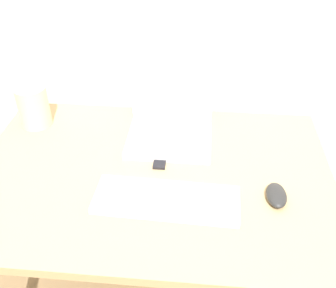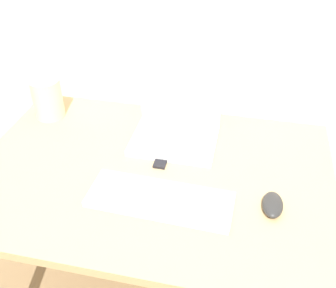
% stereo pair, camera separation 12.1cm
% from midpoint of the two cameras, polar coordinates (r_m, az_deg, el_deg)
% --- Properties ---
extents(desk, '(1.15, 0.78, 0.78)m').
position_cam_midpoint_polar(desk, '(1.33, -4.89, -7.53)').
color(desk, tan).
rests_on(desk, ground_plane).
extents(laptop, '(0.29, 0.24, 0.25)m').
position_cam_midpoint_polar(laptop, '(1.38, -2.22, 2.75)').
color(laptop, white).
rests_on(laptop, desk).
extents(keyboard, '(0.43, 0.17, 0.02)m').
position_cam_midpoint_polar(keyboard, '(1.15, -3.25, -8.21)').
color(keyboard, silver).
rests_on(keyboard, desk).
extents(mouse, '(0.06, 0.10, 0.03)m').
position_cam_midpoint_polar(mouse, '(1.19, 12.66, -7.37)').
color(mouse, '#2D2D2D').
rests_on(mouse, desk).
extents(vase, '(0.11, 0.11, 0.22)m').
position_cam_midpoint_polar(vase, '(1.53, -21.34, 6.03)').
color(vase, beige).
rests_on(vase, desk).
extents(mp3_player, '(0.04, 0.05, 0.01)m').
position_cam_midpoint_polar(mp3_player, '(1.29, -3.93, -2.93)').
color(mp3_player, black).
rests_on(mp3_player, desk).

